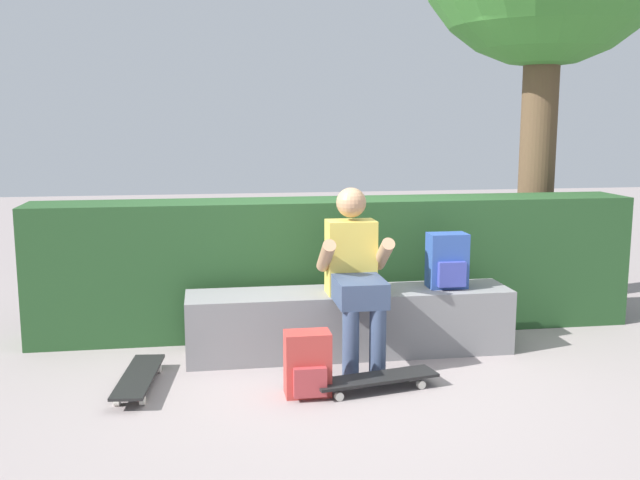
% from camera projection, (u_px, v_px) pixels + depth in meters
% --- Properties ---
extents(ground_plane, '(24.00, 24.00, 0.00)m').
position_uv_depth(ground_plane, '(361.00, 371.00, 4.92)').
color(ground_plane, gray).
extents(bench_main, '(2.34, 0.46, 0.46)m').
position_uv_depth(bench_main, '(350.00, 322.00, 5.28)').
color(bench_main, gray).
rests_on(bench_main, ground).
extents(person_skater, '(0.49, 0.62, 1.21)m').
position_uv_depth(person_skater, '(355.00, 270.00, 5.00)').
color(person_skater, gold).
rests_on(person_skater, ground).
extents(skateboard_near_person, '(0.82, 0.36, 0.09)m').
position_uv_depth(skateboard_near_person, '(376.00, 379.00, 4.57)').
color(skateboard_near_person, black).
rests_on(skateboard_near_person, ground).
extents(skateboard_beside_bench, '(0.29, 0.82, 0.09)m').
position_uv_depth(skateboard_beside_bench, '(139.00, 377.00, 4.61)').
color(skateboard_beside_bench, black).
rests_on(skateboard_beside_bench, ground).
extents(backpack_on_bench, '(0.28, 0.23, 0.40)m').
position_uv_depth(backpack_on_bench, '(447.00, 261.00, 5.31)').
color(backpack_on_bench, '#2D4C99').
rests_on(backpack_on_bench, bench_main).
extents(backpack_on_ground, '(0.28, 0.23, 0.40)m').
position_uv_depth(backpack_on_ground, '(308.00, 365.00, 4.48)').
color(backpack_on_ground, '#B23833').
rests_on(backpack_on_ground, ground).
extents(hedge_row, '(4.75, 0.52, 1.06)m').
position_uv_depth(hedge_row, '(338.00, 265.00, 5.84)').
color(hedge_row, '#244924').
rests_on(hedge_row, ground).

